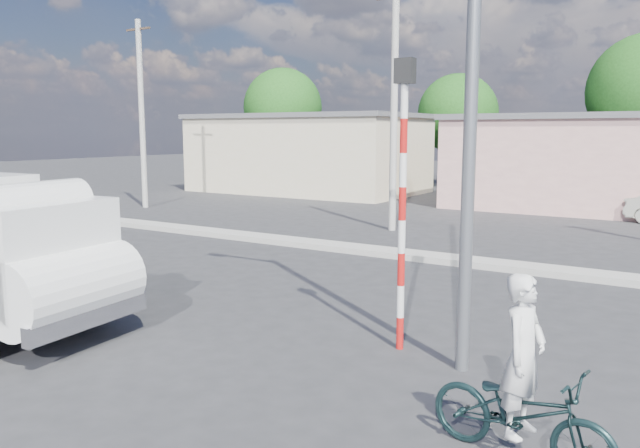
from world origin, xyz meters
The scene contains 8 objects.
ground_plane centered at (0.00, 0.00, 0.00)m, with size 120.00×120.00×0.00m, color #2A2A2D.
median centered at (0.00, 8.00, 0.08)m, with size 40.00×0.80×0.16m, color #99968E.
bicycle centered at (5.63, -0.87, 0.51)m, with size 0.68×1.95×1.02m, color black.
cyclist centered at (5.63, -0.87, 0.82)m, with size 0.60×0.39×1.64m, color silver.
traffic_pole centered at (3.20, 1.50, 2.59)m, with size 0.28×0.18×4.36m.
streetlight centered at (4.14, 1.20, 4.96)m, with size 2.34×0.22×9.00m.
building_row centered at (1.10, 22.00, 2.13)m, with size 37.80×7.30×4.44m.
utility_poles centered at (3.25, 12.00, 4.07)m, with size 35.40×0.24×8.00m.
Camera 1 is at (7.09, -6.94, 3.32)m, focal length 35.00 mm.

